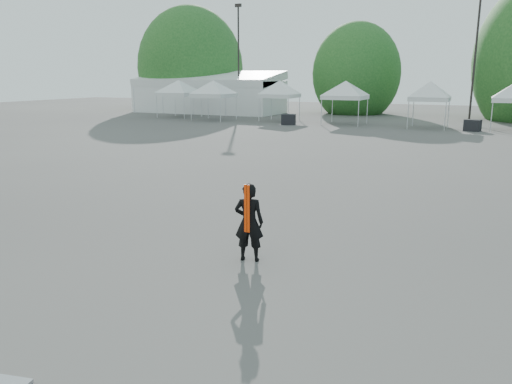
% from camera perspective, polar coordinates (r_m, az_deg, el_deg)
% --- Properties ---
extents(ground, '(120.00, 120.00, 0.00)m').
position_cam_1_polar(ground, '(11.68, 0.74, -5.23)').
color(ground, '#474442').
rests_on(ground, ground).
extents(marquee, '(15.00, 6.25, 4.23)m').
position_cam_1_polar(marquee, '(52.38, -5.44, 11.18)').
color(marquee, silver).
rests_on(marquee, ground).
extents(light_pole_west, '(0.60, 0.25, 10.30)m').
position_cam_1_polar(light_pole_west, '(49.59, -2.01, 15.52)').
color(light_pole_west, black).
rests_on(light_pole_west, ground).
extents(light_pole_east, '(0.60, 0.25, 9.80)m').
position_cam_1_polar(light_pole_east, '(42.17, 23.81, 14.53)').
color(light_pole_east, black).
rests_on(light_pole_east, ground).
extents(tree_far_w, '(4.80, 4.80, 7.30)m').
position_cam_1_polar(tree_far_w, '(57.00, -7.49, 13.86)').
color(tree_far_w, '#382314').
rests_on(tree_far_w, ground).
extents(tree_mid_w, '(4.16, 4.16, 6.33)m').
position_cam_1_polar(tree_mid_w, '(51.65, 11.38, 13.14)').
color(tree_mid_w, '#382314').
rests_on(tree_mid_w, ground).
extents(tent_a, '(4.42, 4.42, 3.88)m').
position_cam_1_polar(tent_a, '(46.70, -8.83, 12.20)').
color(tent_a, silver).
rests_on(tent_a, ground).
extents(tent_b, '(4.26, 4.26, 3.88)m').
position_cam_1_polar(tent_b, '(43.13, -4.88, 12.24)').
color(tent_b, silver).
rests_on(tent_b, ground).
extents(tent_c, '(3.95, 3.95, 3.88)m').
position_cam_1_polar(tent_c, '(42.09, 2.73, 12.25)').
color(tent_c, silver).
rests_on(tent_c, ground).
extents(tent_d, '(4.33, 4.33, 3.88)m').
position_cam_1_polar(tent_d, '(39.78, 10.22, 12.01)').
color(tent_d, silver).
rests_on(tent_d, ground).
extents(tent_e, '(3.82, 3.82, 3.88)m').
position_cam_1_polar(tent_e, '(38.35, 19.34, 11.46)').
color(tent_e, silver).
rests_on(tent_e, ground).
extents(man, '(0.67, 0.53, 1.61)m').
position_cam_1_polar(man, '(10.05, -0.81, -3.45)').
color(man, black).
rests_on(man, ground).
extents(crate_west, '(1.19, 1.02, 0.80)m').
position_cam_1_polar(crate_west, '(39.02, 3.74, 8.27)').
color(crate_west, black).
rests_on(crate_west, ground).
extents(crate_mid, '(1.17, 1.00, 0.79)m').
position_cam_1_polar(crate_mid, '(37.43, 23.51, 7.00)').
color(crate_mid, black).
rests_on(crate_mid, ground).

